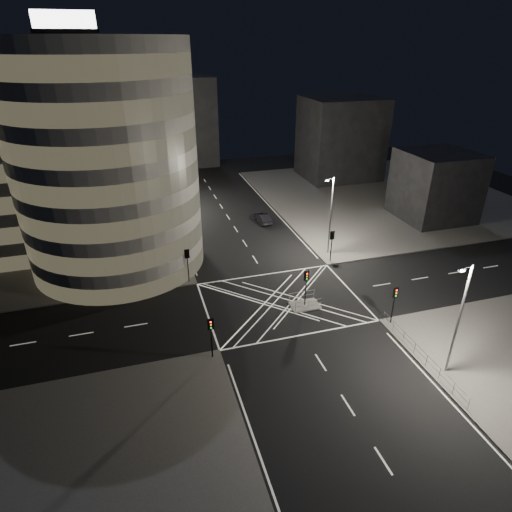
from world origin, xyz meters
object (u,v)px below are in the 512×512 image
object	(u,v)px
traffic_signal_fl	(187,259)
traffic_signal_island	(306,282)
street_lamp_right_far	(331,213)
street_lamp_left_near	(174,221)
street_lamp_left_far	(160,178)
traffic_signal_nr	(395,299)
sedan	(263,218)
central_island	(305,305)
traffic_signal_nl	(211,331)
traffic_signal_fr	(332,240)
street_lamp_right_near	(459,317)

from	to	relation	value
traffic_signal_fl	traffic_signal_island	world-z (taller)	same
street_lamp_right_far	street_lamp_left_near	bearing A→B (deg)	170.97
street_lamp_left_far	traffic_signal_nr	bearing A→B (deg)	-63.64
traffic_signal_nr	sedan	distance (m)	28.57
central_island	street_lamp_left_near	size ratio (longest dim) A/B	0.30
traffic_signal_nl	street_lamp_left_near	world-z (taller)	street_lamp_left_near
traffic_signal_nl	street_lamp_right_far	distance (m)	24.27
central_island	traffic_signal_fr	bearing A→B (deg)	50.67
central_island	traffic_signal_fr	world-z (taller)	traffic_signal_fr
traffic_signal_fr	central_island	bearing A→B (deg)	-129.33
street_lamp_left_far	street_lamp_right_near	distance (m)	47.88
traffic_signal_island	street_lamp_right_near	distance (m)	14.78
traffic_signal_fr	street_lamp_left_near	bearing A→B (deg)	164.08
traffic_signal_fl	street_lamp_left_far	size ratio (longest dim) A/B	0.40
street_lamp_left_near	street_lamp_left_far	size ratio (longest dim) A/B	1.00
central_island	traffic_signal_nl	size ratio (longest dim) A/B	0.75
street_lamp_left_near	traffic_signal_nr	bearing A→B (deg)	-45.87
traffic_signal_nr	central_island	bearing A→B (deg)	142.07
traffic_signal_island	street_lamp_right_near	size ratio (longest dim) A/B	0.40
traffic_signal_island	street_lamp_left_far	bearing A→B (deg)	109.95
traffic_signal_nl	traffic_signal_nr	size ratio (longest dim) A/B	1.00
street_lamp_left_near	street_lamp_right_near	bearing A→B (deg)	-54.03
central_island	traffic_signal_island	bearing A→B (deg)	0.00
central_island	sedan	distance (m)	23.00
traffic_signal_fl	sedan	size ratio (longest dim) A/B	0.93
traffic_signal_fl	street_lamp_right_far	world-z (taller)	street_lamp_right_far
traffic_signal_fl	street_lamp_left_near	distance (m)	5.86
traffic_signal_nl	traffic_signal_nr	xyz separation A→B (m)	(17.60, 0.00, 0.00)
street_lamp_left_near	street_lamp_right_near	world-z (taller)	same
traffic_signal_fl	street_lamp_left_far	xyz separation A→B (m)	(-0.64, 23.20, 2.63)
traffic_signal_fr	street_lamp_right_near	distance (m)	20.97
traffic_signal_nr	street_lamp_right_near	bearing A→B (deg)	-84.96
street_lamp_left_near	street_lamp_left_far	bearing A→B (deg)	90.00
traffic_signal_island	street_lamp_left_near	bearing A→B (deg)	130.27
street_lamp_left_far	street_lamp_right_far	world-z (taller)	same
traffic_signal_nl	traffic_signal_fr	distance (m)	22.24
central_island	traffic_signal_nr	distance (m)	9.08
traffic_signal_fl	street_lamp_left_near	xyz separation A→B (m)	(-0.64, 5.20, 2.63)
traffic_signal_fl	traffic_signal_fr	size ratio (longest dim) A/B	1.00
street_lamp_left_near	street_lamp_right_near	distance (m)	32.13
traffic_signal_fr	street_lamp_right_near	world-z (taller)	street_lamp_right_near
street_lamp_left_far	sedan	xyz separation A→B (m)	(13.93, -8.65, -4.84)
street_lamp_right_far	street_lamp_right_near	distance (m)	23.00
traffic_signal_nl	street_lamp_left_near	distance (m)	18.99
street_lamp_right_far	street_lamp_left_far	bearing A→B (deg)	131.94
street_lamp_left_near	traffic_signal_nl	bearing A→B (deg)	-88.06
traffic_signal_fr	street_lamp_right_far	distance (m)	3.48
central_island	street_lamp_left_near	bearing A→B (deg)	130.27
central_island	street_lamp_right_far	distance (m)	13.98
traffic_signal_fl	street_lamp_left_near	world-z (taller)	street_lamp_left_near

